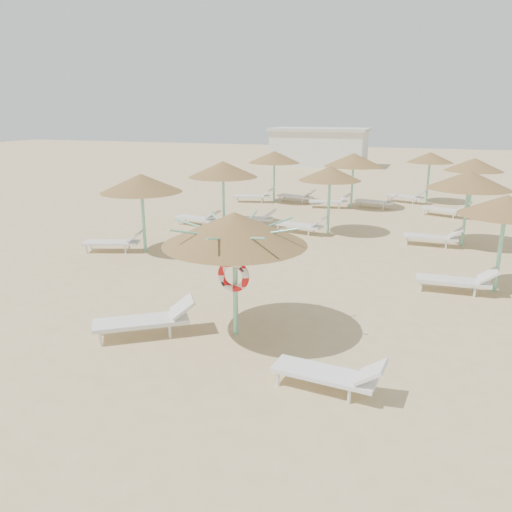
% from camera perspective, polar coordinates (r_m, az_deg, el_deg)
% --- Properties ---
extents(ground, '(120.00, 120.00, 0.00)m').
position_cam_1_polar(ground, '(10.85, -1.47, -9.59)').
color(ground, tan).
rests_on(ground, ground).
extents(main_palapa, '(3.05, 3.05, 2.73)m').
position_cam_1_polar(main_palapa, '(10.36, -2.46, 3.08)').
color(main_palapa, '#7BD6B5').
rests_on(main_palapa, ground).
extents(lounger_main_a, '(2.16, 1.76, 0.79)m').
position_cam_1_polar(lounger_main_a, '(11.17, -12.26, -7.08)').
color(lounger_main_a, silver).
rests_on(lounger_main_a, ground).
extents(lounger_main_b, '(2.01, 0.79, 0.71)m').
position_cam_1_polar(lounger_main_b, '(9.00, 8.59, -13.15)').
color(lounger_main_b, silver).
rests_on(lounger_main_b, ground).
extents(palapa_field, '(20.29, 16.72, 2.72)m').
position_cam_1_polar(palapa_field, '(20.31, 14.13, 8.96)').
color(palapa_field, '#7BD6B5').
rests_on(palapa_field, ground).
extents(service_hut, '(8.40, 4.40, 3.25)m').
position_cam_1_polar(service_hut, '(45.24, 7.23, 12.28)').
color(service_hut, silver).
rests_on(service_hut, ground).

